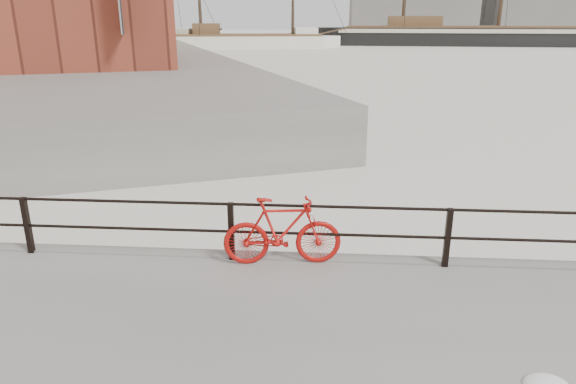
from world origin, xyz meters
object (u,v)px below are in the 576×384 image
(schooner_left, at_px, (140,47))
(workboat_far, at_px, (54,59))
(bicycle, at_px, (282,231))
(workboat_near, at_px, (57,74))
(schooner_mid, at_px, (248,48))
(barque_black, at_px, (496,45))

(schooner_left, relative_size, workboat_far, 2.72)
(bicycle, height_order, workboat_near, workboat_near)
(schooner_mid, height_order, workboat_far, schooner_mid)
(bicycle, bearing_deg, barque_black, 64.24)
(schooner_left, bearing_deg, barque_black, 18.88)
(barque_black, xyz_separation_m, workboat_far, (-56.59, -33.99, 0.00))
(bicycle, xyz_separation_m, schooner_mid, (-11.34, 71.63, -0.92))
(bicycle, xyz_separation_m, barque_black, (27.93, 81.11, -0.92))
(schooner_mid, bearing_deg, workboat_near, -111.47)
(workboat_near, distance_m, workboat_far, 16.94)
(barque_black, height_order, schooner_mid, barque_black)
(barque_black, bearing_deg, schooner_left, -166.94)
(barque_black, distance_m, schooner_mid, 40.40)
(workboat_far, bearing_deg, barque_black, -10.57)
(workboat_near, height_order, workboat_far, same)
(workboat_far, bearing_deg, schooner_mid, 13.19)
(barque_black, height_order, schooner_left, barque_black)
(schooner_mid, bearing_deg, barque_black, 5.35)
(barque_black, height_order, workboat_far, barque_black)
(bicycle, xyz_separation_m, workboat_near, (-20.62, 32.21, -0.92))
(workboat_far, bearing_deg, workboat_near, -103.22)
(schooner_mid, xyz_separation_m, workboat_near, (-9.28, -39.42, 0.00))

